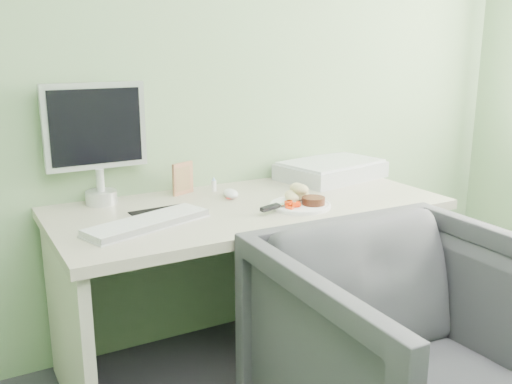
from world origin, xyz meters
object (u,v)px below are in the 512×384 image
scanner (331,171)px  desk_chair (414,361)px  monitor (96,137)px  plate (300,206)px  desk (250,245)px

scanner → desk_chair: (-0.43, -1.04, -0.37)m
monitor → desk_chair: monitor is taller
scanner → monitor: monitor is taller
plate → desk_chair: size_ratio=0.28×
plate → scanner: scanner is taller
desk → monitor: monitor is taller
desk → desk_chair: bearing=-80.1°
scanner → desk: bearing=-170.8°
desk → plate: size_ratio=6.48×
desk → desk_chair: 0.85m
scanner → desk_chair: 1.19m
plate → scanner: 0.55m
monitor → plate: bearing=-34.7°
plate → desk_chair: bearing=-90.9°
desk → scanner: 0.65m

